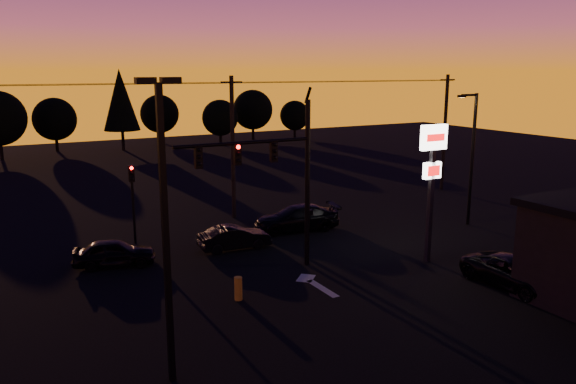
# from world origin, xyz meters

# --- Properties ---
(ground) EXTENTS (120.00, 120.00, 0.00)m
(ground) POSITION_xyz_m (0.00, 0.00, 0.00)
(ground) COLOR black
(ground) RESTS_ON ground
(lane_arrow) EXTENTS (1.20, 3.10, 0.01)m
(lane_arrow) POSITION_xyz_m (0.50, 1.67, 0.01)
(lane_arrow) COLOR beige
(lane_arrow) RESTS_ON ground
(traffic_signal_mast) EXTENTS (6.79, 0.52, 8.58)m
(traffic_signal_mast) POSITION_xyz_m (-0.10, 3.99, 4.94)
(traffic_signal_mast) COLOR black
(traffic_signal_mast) RESTS_ON ground
(secondary_signal) EXTENTS (0.30, 0.31, 4.35)m
(secondary_signal) POSITION_xyz_m (-5.00, 11.49, 2.86)
(secondary_signal) COLOR black
(secondary_signal) RESTS_ON ground
(parking_lot_light) EXTENTS (1.25, 0.30, 9.14)m
(parking_lot_light) POSITION_xyz_m (-7.50, -3.00, 5.27)
(parking_lot_light) COLOR black
(parking_lot_light) RESTS_ON ground
(pylon_sign) EXTENTS (1.50, 0.28, 6.80)m
(pylon_sign) POSITION_xyz_m (7.00, 1.50, 4.91)
(pylon_sign) COLOR black
(pylon_sign) RESTS_ON ground
(streetlight) EXTENTS (1.55, 0.35, 8.00)m
(streetlight) POSITION_xyz_m (13.91, 5.50, 4.42)
(streetlight) COLOR black
(streetlight) RESTS_ON ground
(utility_pole_1) EXTENTS (1.40, 0.26, 9.00)m
(utility_pole_1) POSITION_xyz_m (2.00, 14.00, 4.59)
(utility_pole_1) COLOR black
(utility_pole_1) RESTS_ON ground
(utility_pole_2) EXTENTS (1.40, 0.26, 9.00)m
(utility_pole_2) POSITION_xyz_m (20.00, 14.00, 4.59)
(utility_pole_2) COLOR black
(utility_pole_2) RESTS_ON ground
(power_wires) EXTENTS (36.00, 1.22, 0.07)m
(power_wires) POSITION_xyz_m (2.00, 14.00, 8.57)
(power_wires) COLOR black
(power_wires) RESTS_ON ground
(bollard) EXTENTS (0.33, 0.33, 0.99)m
(bollard) POSITION_xyz_m (-3.21, 1.65, 0.50)
(bollard) COLOR #C18C1C
(bollard) RESTS_ON ground
(tree_3) EXTENTS (4.95, 4.95, 6.22)m
(tree_3) POSITION_xyz_m (-4.00, 52.00, 3.75)
(tree_3) COLOR black
(tree_3) RESTS_ON ground
(tree_4) EXTENTS (4.18, 4.18, 9.50)m
(tree_4) POSITION_xyz_m (3.00, 49.00, 5.93)
(tree_4) COLOR black
(tree_4) RESTS_ON ground
(tree_5) EXTENTS (4.95, 4.95, 6.22)m
(tree_5) POSITION_xyz_m (9.00, 54.00, 3.75)
(tree_5) COLOR black
(tree_5) RESTS_ON ground
(tree_6) EXTENTS (4.54, 4.54, 5.71)m
(tree_6) POSITION_xyz_m (15.00, 48.00, 3.43)
(tree_6) COLOR black
(tree_6) RESTS_ON ground
(tree_7) EXTENTS (5.36, 5.36, 6.74)m
(tree_7) POSITION_xyz_m (21.00, 51.00, 4.06)
(tree_7) COLOR black
(tree_7) RESTS_ON ground
(tree_8) EXTENTS (4.12, 4.12, 5.19)m
(tree_8) POSITION_xyz_m (27.00, 50.00, 3.12)
(tree_8) COLOR black
(tree_8) RESTS_ON ground
(car_left) EXTENTS (4.16, 2.58, 1.32)m
(car_left) POSITION_xyz_m (-6.77, 8.39, 0.66)
(car_left) COLOR black
(car_left) RESTS_ON ground
(car_mid) EXTENTS (3.91, 1.62, 1.26)m
(car_mid) POSITION_xyz_m (-0.60, 7.97, 0.63)
(car_mid) COLOR black
(car_mid) RESTS_ON ground
(car_right) EXTENTS (5.41, 3.06, 1.48)m
(car_right) POSITION_xyz_m (4.08, 9.52, 0.74)
(car_right) COLOR black
(car_right) RESTS_ON ground
(suv_parked) EXTENTS (2.33, 4.79, 1.31)m
(suv_parked) POSITION_xyz_m (7.97, -2.90, 0.66)
(suv_parked) COLOR black
(suv_parked) RESTS_ON ground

